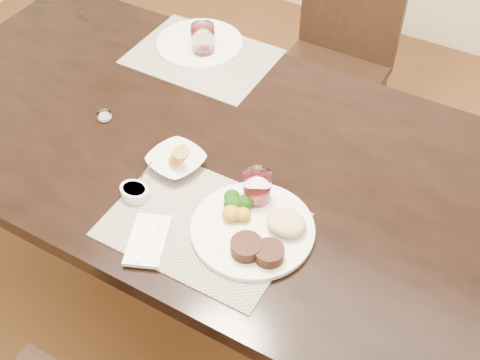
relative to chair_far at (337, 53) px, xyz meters
The scene contains 14 objects.
ground_plane 1.06m from the chair_far, 90.00° to the right, with size 4.50×4.50×0.00m, color #473016.
dining_table 0.95m from the chair_far, 90.00° to the right, with size 2.00×1.00×0.75m.
chair_far is the anchor object (origin of this frame).
placemat_near 1.23m from the chair_far, 84.32° to the right, with size 0.46×0.34×0.00m, color gray.
placemat_far 0.69m from the chair_far, 114.07° to the right, with size 0.46×0.34×0.00m, color gray.
dinner_plate 1.22m from the chair_far, 77.59° to the right, with size 0.31×0.31×0.05m.
napkin_fork 1.34m from the chair_far, 88.46° to the right, with size 0.14×0.18×0.02m.
steak_knife 1.25m from the chair_far, 77.19° to the right, with size 0.02×0.21×0.01m.
cracker_bowl 1.09m from the chair_far, 92.65° to the right, with size 0.17×0.17×0.06m.
sauce_ramekin 1.24m from the chair_far, 93.83° to the right, with size 0.08×0.12×0.06m.
wine_glass_near 1.12m from the chair_far, 79.22° to the right, with size 0.07×0.07×0.10m.
far_plate 0.67m from the chair_far, 119.74° to the right, with size 0.29×0.29×0.01m, color silver.
wine_glass_far 0.70m from the chair_far, 114.91° to the right, with size 0.08×0.08×0.11m.
salt_cellar 1.09m from the chair_far, 109.23° to the right, with size 0.04×0.04×0.02m.
Camera 1 is at (0.68, -1.05, 1.92)m, focal length 45.00 mm.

